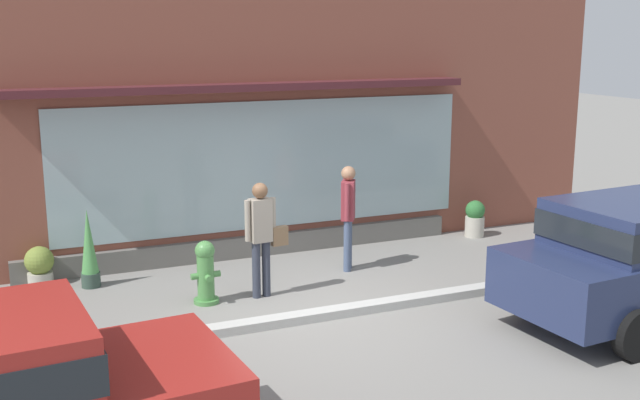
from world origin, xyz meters
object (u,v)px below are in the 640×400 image
(potted_plant_near_hydrant, at_px, (475,218))
(pedestrian_with_handbag, at_px, (262,231))
(fire_hydrant, at_px, (206,272))
(pedestrian_passerby, at_px, (348,209))
(potted_plant_window_left, at_px, (89,250))
(potted_plant_low_front, at_px, (40,265))

(potted_plant_near_hydrant, bearing_deg, pedestrian_with_handbag, -161.41)
(pedestrian_with_handbag, bearing_deg, fire_hydrant, 170.25)
(fire_hydrant, height_order, potted_plant_near_hydrant, fire_hydrant)
(pedestrian_with_handbag, bearing_deg, pedestrian_passerby, 16.76)
(pedestrian_passerby, relative_size, potted_plant_near_hydrant, 2.47)
(pedestrian_with_handbag, bearing_deg, potted_plant_window_left, 142.13)
(potted_plant_window_left, bearing_deg, fire_hydrant, -44.18)
(fire_hydrant, bearing_deg, pedestrian_with_handbag, -4.63)
(pedestrian_with_handbag, relative_size, pedestrian_passerby, 0.99)
(pedestrian_with_handbag, height_order, potted_plant_low_front, pedestrian_with_handbag)
(fire_hydrant, xyz_separation_m, pedestrian_with_handbag, (0.83, -0.07, 0.52))
(fire_hydrant, distance_m, potted_plant_window_left, 1.97)
(potted_plant_low_front, bearing_deg, fire_hydrant, -40.50)
(pedestrian_passerby, bearing_deg, potted_plant_low_front, -73.52)
(potted_plant_low_front, distance_m, potted_plant_near_hydrant, 7.69)
(fire_hydrant, relative_size, potted_plant_low_front, 1.53)
(potted_plant_low_front, bearing_deg, potted_plant_near_hydrant, -2.00)
(pedestrian_passerby, relative_size, potted_plant_window_left, 1.43)
(pedestrian_passerby, bearing_deg, potted_plant_near_hydrant, 137.67)
(potted_plant_low_front, xyz_separation_m, potted_plant_near_hydrant, (7.68, -0.27, 0.04))
(potted_plant_window_left, bearing_deg, pedestrian_with_handbag, -32.74)
(potted_plant_near_hydrant, bearing_deg, pedestrian_passerby, -163.28)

